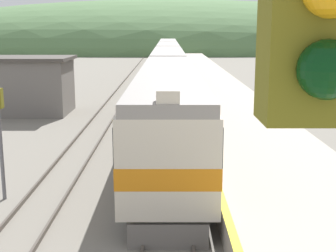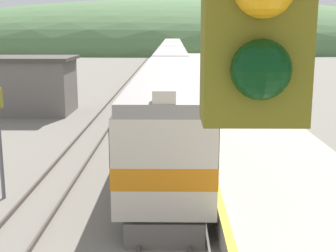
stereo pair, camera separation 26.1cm
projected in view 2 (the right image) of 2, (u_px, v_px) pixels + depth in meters
track_main at (172, 71)px, 68.32m from camera, size 1.52×180.00×0.16m
track_siding at (141, 71)px, 68.37m from camera, size 1.52×180.00×0.16m
platform at (214, 85)px, 48.61m from camera, size 5.74×140.00×0.93m
distant_hills at (173, 49)px, 142.05m from camera, size 183.93×82.77×29.07m
station_shed at (27, 85)px, 34.55m from camera, size 7.01×4.94×4.17m
express_train_lead_car at (169, 108)px, 23.35m from camera, size 3.02×21.98×4.55m
carriage_second at (171, 70)px, 44.61m from camera, size 3.01×19.23×4.19m
carriage_third at (172, 57)px, 64.29m from camera, size 3.01×19.23×4.19m
carriage_fourth at (172, 51)px, 83.97m from camera, size 3.01×19.23×4.19m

